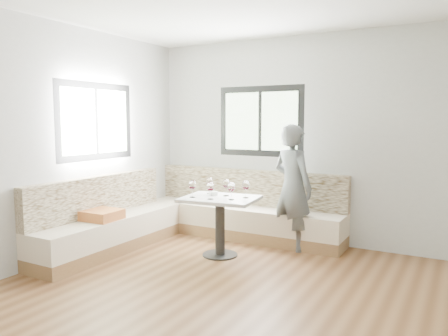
# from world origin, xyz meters

# --- Properties ---
(room) EXTENTS (5.01, 5.01, 2.81)m
(room) POSITION_xyz_m (-0.08, 0.08, 1.41)
(room) COLOR brown
(room) RESTS_ON ground
(banquette) EXTENTS (2.90, 2.80, 0.95)m
(banquette) POSITION_xyz_m (-1.59, 1.63, 0.33)
(banquette) COLOR olive
(banquette) RESTS_ON ground
(table) EXTENTS (0.97, 0.80, 0.73)m
(table) POSITION_xyz_m (-0.91, 1.34, 0.55)
(table) COLOR black
(table) RESTS_ON ground
(person) EXTENTS (0.69, 0.58, 1.62)m
(person) POSITION_xyz_m (-0.24, 2.06, 0.81)
(person) COLOR #54595A
(person) RESTS_ON ground
(olive_ramekin) EXTENTS (0.11, 0.11, 0.05)m
(olive_ramekin) POSITION_xyz_m (-1.04, 1.42, 0.75)
(olive_ramekin) COLOR white
(olive_ramekin) RESTS_ON table
(wine_glass_a) EXTENTS (0.09, 0.09, 0.21)m
(wine_glass_a) POSITION_xyz_m (-1.19, 1.17, 0.88)
(wine_glass_a) COLOR white
(wine_glass_a) RESTS_ON table
(wine_glass_b) EXTENTS (0.09, 0.09, 0.21)m
(wine_glass_b) POSITION_xyz_m (-0.93, 1.16, 0.88)
(wine_glass_b) COLOR white
(wine_glass_b) RESTS_ON table
(wine_glass_c) EXTENTS (0.09, 0.09, 0.21)m
(wine_glass_c) POSITION_xyz_m (-0.70, 1.26, 0.88)
(wine_glass_c) COLOR white
(wine_glass_c) RESTS_ON table
(wine_glass_d) EXTENTS (0.09, 0.09, 0.21)m
(wine_glass_d) POSITION_xyz_m (-0.89, 1.46, 0.88)
(wine_glass_d) COLOR white
(wine_glass_d) RESTS_ON table
(wine_glass_e) EXTENTS (0.09, 0.09, 0.21)m
(wine_glass_e) POSITION_xyz_m (-0.61, 1.46, 0.88)
(wine_glass_e) COLOR white
(wine_glass_e) RESTS_ON table
(wine_glass_f) EXTENTS (0.09, 0.09, 0.21)m
(wine_glass_f) POSITION_xyz_m (-1.15, 1.50, 0.88)
(wine_glass_f) COLOR white
(wine_glass_f) RESTS_ON table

